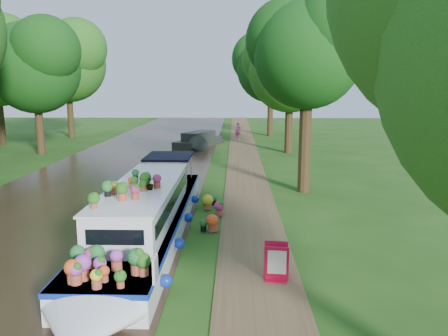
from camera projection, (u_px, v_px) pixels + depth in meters
ground at (220, 209)px, 17.65m from camera, size 100.00×100.00×0.00m
canal_water at (74, 207)px, 17.80m from camera, size 10.00×100.00×0.02m
towpath at (250, 209)px, 17.62m from camera, size 2.20×100.00×0.03m
plant_boat at (145, 216)px, 13.83m from camera, size 2.29×13.52×2.27m
tree_near_overhang at (308, 47)px, 19.33m from camera, size 5.52×5.28×8.99m
tree_near_mid at (290, 64)px, 31.14m from camera, size 6.90×6.60×9.40m
tree_near_far at (271, 63)px, 41.85m from camera, size 7.59×7.26×10.30m
tree_far_c at (35, 62)px, 30.61m from camera, size 7.13×6.82×9.59m
tree_far_d at (67, 58)px, 40.32m from camera, size 8.05×7.70×10.85m
second_boat at (199, 141)px, 35.37m from camera, size 3.92×6.72×1.22m
sandwich_board at (276, 264)px, 11.04m from camera, size 0.63×0.54×0.97m
pedestrian_pink at (238, 131)px, 39.72m from camera, size 0.67×0.57×1.56m
verge_plant at (206, 201)px, 18.05m from camera, size 0.39×0.35×0.40m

